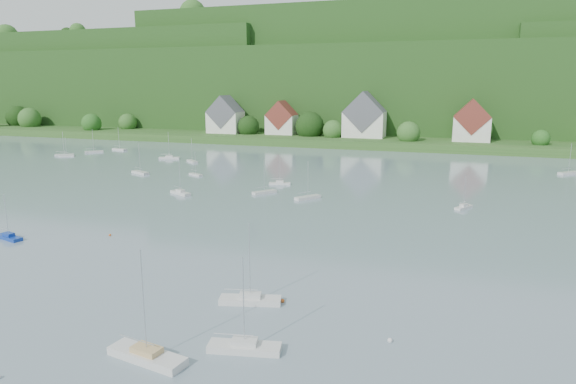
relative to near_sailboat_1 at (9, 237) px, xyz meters
The scene contains 14 objects.
far_shore_strip 156.14m from the near_sailboat_1, 80.54° to the left, with size 600.00×60.00×3.00m, color #2C5620.
forested_ridge 225.23m from the near_sailboat_1, 83.32° to the left, with size 620.00×181.22×69.89m.
village_building_0 144.32m from the near_sailboat_1, 101.75° to the left, with size 14.00×10.40×16.00m.
village_building_1 143.32m from the near_sailboat_1, 91.74° to the left, with size 12.00×9.36×14.00m.
village_building_2 145.62m from the near_sailboat_1, 77.81° to the left, with size 16.00×11.44×18.00m.
village_building_3 157.10m from the near_sailboat_1, 63.22° to the left, with size 13.00×10.40×15.50m.
near_sailboat_1 is the anchor object (origin of this frame).
near_sailboat_2 46.73m from the near_sailboat_1, 30.01° to the right, with size 7.76×3.37×10.14m.
near_sailboat_3 45.61m from the near_sailboat_1, 12.40° to the right, with size 7.01×3.51×9.11m.
near_sailboat_4 51.66m from the near_sailboat_1, 21.93° to the right, with size 6.84×3.10×8.92m.
mooring_buoy_2 48.54m from the near_sailboat_1, ahead, with size 0.47×0.47×0.47m, color #CD591C.
mooring_buoy_3 15.18m from the near_sailboat_1, 25.05° to the left, with size 0.40×0.40×0.40m, color #CD591C.
mooring_buoy_4 61.68m from the near_sailboat_1, 12.67° to the right, with size 0.50×0.50×0.50m, color silver.
far_sailboat_cluster 73.40m from the near_sailboat_1, 73.43° to the left, with size 195.18×62.82×8.71m.
Camera 1 is at (38.86, -11.07, 23.52)m, focal length 31.22 mm.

